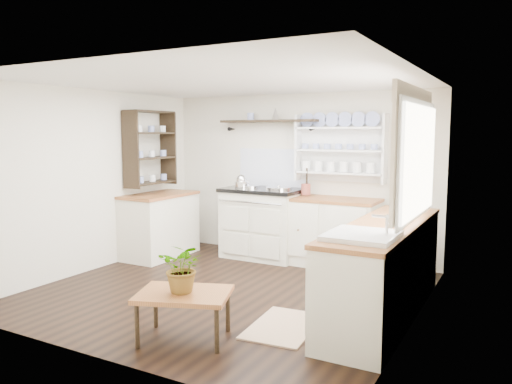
# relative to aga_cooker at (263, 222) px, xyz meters

# --- Properties ---
(floor) EXTENTS (4.00, 3.80, 0.01)m
(floor) POSITION_rel_aga_cooker_xyz_m (0.39, -1.57, -0.50)
(floor) COLOR black
(floor) RESTS_ON ground
(wall_back) EXTENTS (4.00, 0.02, 2.30)m
(wall_back) POSITION_rel_aga_cooker_xyz_m (0.39, 0.33, 0.65)
(wall_back) COLOR beige
(wall_back) RESTS_ON ground
(wall_right) EXTENTS (0.02, 3.80, 2.30)m
(wall_right) POSITION_rel_aga_cooker_xyz_m (2.39, -1.57, 0.65)
(wall_right) COLOR beige
(wall_right) RESTS_ON ground
(wall_left) EXTENTS (0.02, 3.80, 2.30)m
(wall_left) POSITION_rel_aga_cooker_xyz_m (-1.61, -1.57, 0.65)
(wall_left) COLOR beige
(wall_left) RESTS_ON ground
(ceiling) EXTENTS (4.00, 3.80, 0.01)m
(ceiling) POSITION_rel_aga_cooker_xyz_m (0.39, -1.57, 1.80)
(ceiling) COLOR white
(ceiling) RESTS_ON wall_back
(window) EXTENTS (0.08, 1.55, 1.22)m
(window) POSITION_rel_aga_cooker_xyz_m (2.34, -1.42, 1.07)
(window) COLOR white
(window) RESTS_ON wall_right
(aga_cooker) EXTENTS (1.10, 0.76, 1.01)m
(aga_cooker) POSITION_rel_aga_cooker_xyz_m (0.00, 0.00, 0.00)
(aga_cooker) COLOR beige
(aga_cooker) RESTS_ON floor
(back_cabinets) EXTENTS (1.27, 0.63, 0.90)m
(back_cabinets) POSITION_rel_aga_cooker_xyz_m (0.99, 0.03, -0.04)
(back_cabinets) COLOR silver
(back_cabinets) RESTS_ON floor
(right_cabinets) EXTENTS (0.62, 2.43, 0.90)m
(right_cabinets) POSITION_rel_aga_cooker_xyz_m (2.09, -1.47, -0.04)
(right_cabinets) COLOR silver
(right_cabinets) RESTS_ON floor
(belfast_sink) EXTENTS (0.55, 0.60, 0.45)m
(belfast_sink) POSITION_rel_aga_cooker_xyz_m (2.09, -2.22, 0.30)
(belfast_sink) COLOR white
(belfast_sink) RESTS_ON right_cabinets
(left_cabinets) EXTENTS (0.62, 1.13, 0.90)m
(left_cabinets) POSITION_rel_aga_cooker_xyz_m (-1.31, -0.67, -0.04)
(left_cabinets) COLOR silver
(left_cabinets) RESTS_ON floor
(plate_rack) EXTENTS (1.20, 0.22, 0.90)m
(plate_rack) POSITION_rel_aga_cooker_xyz_m (1.04, 0.29, 1.06)
(plate_rack) COLOR white
(plate_rack) RESTS_ON wall_back
(high_shelf) EXTENTS (1.50, 0.29, 0.16)m
(high_shelf) POSITION_rel_aga_cooker_xyz_m (-0.01, 0.21, 1.41)
(high_shelf) COLOR black
(high_shelf) RESTS_ON wall_back
(left_shelving) EXTENTS (0.28, 0.80, 1.05)m
(left_shelving) POSITION_rel_aga_cooker_xyz_m (-1.45, -0.67, 1.05)
(left_shelving) COLOR black
(left_shelving) RESTS_ON wall_left
(kettle) EXTENTS (0.19, 0.19, 0.23)m
(kettle) POSITION_rel_aga_cooker_xyz_m (-0.28, -0.12, 0.55)
(kettle) COLOR silver
(kettle) RESTS_ON aga_cooker
(utensil_crock) EXTENTS (0.13, 0.13, 0.15)m
(utensil_crock) POSITION_rel_aga_cooker_xyz_m (0.60, 0.11, 0.49)
(utensil_crock) COLOR brown
(utensil_crock) RESTS_ON back_cabinets
(center_table) EXTENTS (0.91, 0.78, 0.42)m
(center_table) POSITION_rel_aga_cooker_xyz_m (0.76, -2.86, -0.13)
(center_table) COLOR brown
(center_table) RESTS_ON floor
(potted_plant) EXTENTS (0.46, 0.42, 0.43)m
(potted_plant) POSITION_rel_aga_cooker_xyz_m (0.76, -2.86, 0.13)
(potted_plant) COLOR #3F7233
(potted_plant) RESTS_ON center_table
(floor_rug) EXTENTS (0.62, 0.89, 0.02)m
(floor_rug) POSITION_rel_aga_cooker_xyz_m (1.38, -2.21, -0.49)
(floor_rug) COLOR #A0785D
(floor_rug) RESTS_ON floor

